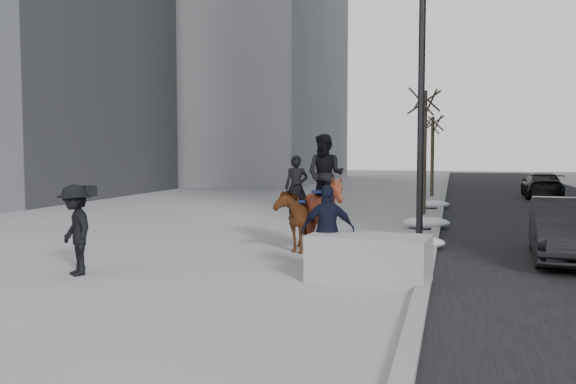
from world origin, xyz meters
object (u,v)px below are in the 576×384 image
(planter, at_px, (369,258))
(mounted_right, at_px, (324,205))
(mounted_left, at_px, (295,215))
(car_near, at_px, (568,230))

(planter, distance_m, mounted_right, 3.30)
(planter, relative_size, mounted_left, 0.94)
(mounted_right, bearing_deg, mounted_left, 162.26)
(car_near, relative_size, mounted_right, 1.48)
(planter, bearing_deg, car_near, 40.14)
(mounted_right, bearing_deg, planter, -63.46)
(planter, xyz_separation_m, car_near, (3.89, 3.28, 0.25))
(car_near, bearing_deg, planter, -135.96)
(planter, height_order, mounted_right, mounted_right)
(car_near, height_order, mounted_right, mounted_right)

